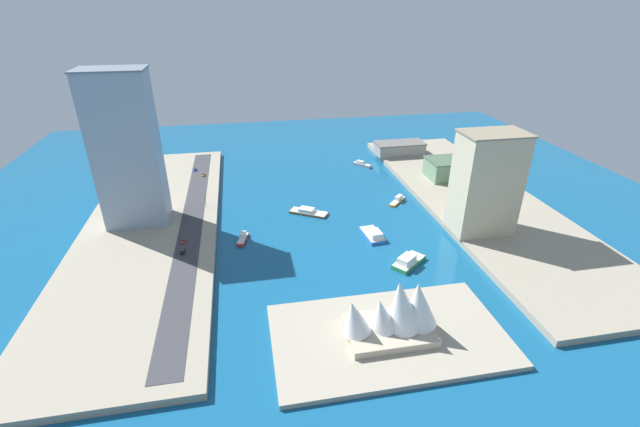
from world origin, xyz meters
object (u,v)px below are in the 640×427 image
(terminal_long_green, at_px, (447,168))
(taxi_yellow_cab, at_px, (203,175))
(ferry_green_doubledeck, at_px, (408,261))
(pickup_red, at_px, (183,241))
(catamaran_blue, at_px, (373,234))
(carpark_squat_concrete, at_px, (399,148))
(hatchback_blue, at_px, (195,169))
(yacht_sleek_gray, at_px, (362,164))
(barge_flat_brown, at_px, (308,212))
(office_block_beige, at_px, (486,183))
(traffic_light_waterfront, at_px, (205,200))
(suv_black, at_px, (183,251))
(water_taxi_orange, at_px, (398,200))
(opera_landmark, at_px, (396,311))
(tower_tall_glass, at_px, (127,150))
(tugboat_red, at_px, (243,238))

(terminal_long_green, distance_m, taxi_yellow_cab, 166.94)
(ferry_green_doubledeck, height_order, pickup_red, ferry_green_doubledeck)
(catamaran_blue, relative_size, carpark_squat_concrete, 0.52)
(catamaran_blue, height_order, taxi_yellow_cab, taxi_yellow_cab)
(carpark_squat_concrete, xyz_separation_m, hatchback_blue, (155.29, 7.83, -3.86))
(yacht_sleek_gray, relative_size, carpark_squat_concrete, 0.37)
(barge_flat_brown, height_order, taxi_yellow_cab, taxi_yellow_cab)
(hatchback_blue, bearing_deg, carpark_squat_concrete, -177.11)
(office_block_beige, xyz_separation_m, pickup_red, (152.13, -14.78, -25.33))
(taxi_yellow_cab, bearing_deg, office_block_beige, 144.29)
(terminal_long_green, xyz_separation_m, traffic_light_waterfront, (159.05, 16.80, -2.14))
(terminal_long_green, relative_size, suv_black, 5.22)
(water_taxi_orange, relative_size, traffic_light_waterfront, 2.17)
(yacht_sleek_gray, relative_size, opera_landmark, 0.38)
(ferry_green_doubledeck, distance_m, carpark_squat_concrete, 153.93)
(carpark_squat_concrete, height_order, suv_black, carpark_squat_concrete)
(tower_tall_glass, bearing_deg, taxi_yellow_cab, -115.69)
(water_taxi_orange, bearing_deg, office_block_beige, 120.38)
(terminal_long_green, bearing_deg, office_block_beige, 77.38)
(pickup_red, bearing_deg, taxi_yellow_cab, -93.07)
(ferry_green_doubledeck, bearing_deg, water_taxi_orange, -105.83)
(tower_tall_glass, height_order, taxi_yellow_cab, tower_tall_glass)
(water_taxi_orange, height_order, office_block_beige, office_block_beige)
(hatchback_blue, bearing_deg, terminal_long_green, 165.09)
(carpark_squat_concrete, bearing_deg, barge_flat_brown, 44.31)
(catamaran_blue, xyz_separation_m, taxi_yellow_cab, (92.10, -98.35, 2.43))
(office_block_beige, relative_size, carpark_squat_concrete, 1.37)
(water_taxi_orange, relative_size, pickup_red, 3.16)
(hatchback_blue, height_order, traffic_light_waterfront, traffic_light_waterfront)
(tugboat_red, distance_m, water_taxi_orange, 100.13)
(carpark_squat_concrete, bearing_deg, pickup_red, 35.68)
(tower_tall_glass, xyz_separation_m, office_block_beige, (-177.21, 43.58, -13.93))
(ferry_green_doubledeck, xyz_separation_m, hatchback_blue, (106.93, -138.18, 2.20))
(yacht_sleek_gray, relative_size, suv_black, 2.76)
(barge_flat_brown, relative_size, tower_tall_glass, 0.28)
(suv_black, bearing_deg, carpark_squat_concrete, -141.75)
(pickup_red, bearing_deg, opera_landmark, 135.66)
(barge_flat_brown, height_order, terminal_long_green, terminal_long_green)
(yacht_sleek_gray, height_order, water_taxi_orange, yacht_sleek_gray)
(tugboat_red, xyz_separation_m, taxi_yellow_cab, (24.46, -89.66, 2.61))
(opera_landmark, bearing_deg, catamaran_blue, -101.22)
(tower_tall_glass, xyz_separation_m, opera_landmark, (-107.52, 109.36, -31.55))
(carpark_squat_concrete, distance_m, suv_black, 194.97)
(water_taxi_orange, relative_size, carpark_squat_concrete, 0.37)
(suv_black, bearing_deg, taxi_yellow_cab, -92.32)
(opera_landmark, bearing_deg, tugboat_red, -57.07)
(barge_flat_brown, relative_size, carpark_squat_concrete, 0.60)
(tugboat_red, xyz_separation_m, traffic_light_waterfront, (20.09, -39.22, 6.07))
(tugboat_red, bearing_deg, taxi_yellow_cab, -74.74)
(catamaran_blue, relative_size, office_block_beige, 0.38)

